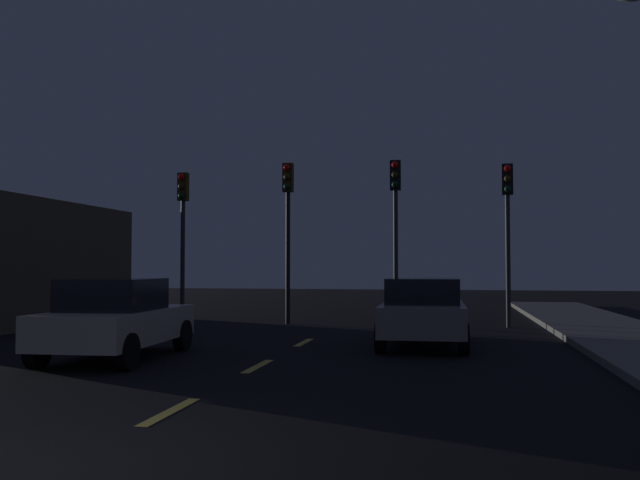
# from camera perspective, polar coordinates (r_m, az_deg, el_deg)

# --- Properties ---
(ground_plane) EXTENTS (80.00, 80.00, 0.00)m
(ground_plane) POSITION_cam_1_polar(r_m,az_deg,el_deg) (12.75, -4.51, -10.23)
(ground_plane) COLOR black
(lane_stripe_second) EXTENTS (0.16, 1.60, 0.01)m
(lane_stripe_second) POSITION_cam_1_polar(r_m,az_deg,el_deg) (8.65, -12.57, -13.98)
(lane_stripe_second) COLOR #EACC4C
(lane_stripe_second) RESTS_ON ground_plane
(lane_stripe_third) EXTENTS (0.16, 1.60, 0.01)m
(lane_stripe_third) POSITION_cam_1_polar(r_m,az_deg,el_deg) (12.18, -5.28, -10.59)
(lane_stripe_third) COLOR #EACC4C
(lane_stripe_third) RESTS_ON ground_plane
(lane_stripe_fourth) EXTENTS (0.16, 1.60, 0.01)m
(lane_stripe_fourth) POSITION_cam_1_polar(r_m,az_deg,el_deg) (15.83, -1.38, -8.66)
(lane_stripe_fourth) COLOR #EACC4C
(lane_stripe_fourth) RESTS_ON ground_plane
(traffic_signal_far_left) EXTENTS (0.32, 0.38, 4.78)m
(traffic_signal_far_left) POSITION_cam_1_polar(r_m,az_deg,el_deg) (21.97, -11.56, 1.92)
(traffic_signal_far_left) COLOR #2D2D30
(traffic_signal_far_left) RESTS_ON ground_plane
(traffic_signal_center_left) EXTENTS (0.32, 0.38, 4.99)m
(traffic_signal_center_left) POSITION_cam_1_polar(r_m,az_deg,el_deg) (20.90, -2.74, 2.46)
(traffic_signal_center_left) COLOR black
(traffic_signal_center_left) RESTS_ON ground_plane
(traffic_signal_center_right) EXTENTS (0.32, 0.38, 4.97)m
(traffic_signal_center_right) POSITION_cam_1_polar(r_m,az_deg,el_deg) (20.37, 6.41, 2.57)
(traffic_signal_center_right) COLOR #2D2D30
(traffic_signal_center_right) RESTS_ON ground_plane
(traffic_signal_far_right) EXTENTS (0.32, 0.38, 4.77)m
(traffic_signal_far_right) POSITION_cam_1_polar(r_m,az_deg,el_deg) (20.36, 15.61, 2.27)
(traffic_signal_far_right) COLOR #2D2D30
(traffic_signal_far_right) RESTS_ON ground_plane
(car_stopped_ahead) EXTENTS (1.95, 3.99, 1.51)m
(car_stopped_ahead) POSITION_cam_1_polar(r_m,az_deg,el_deg) (15.23, 8.72, -6.02)
(car_stopped_ahead) COLOR gray
(car_stopped_ahead) RESTS_ON ground_plane
(car_adjacent_lane) EXTENTS (2.04, 3.95, 1.54)m
(car_adjacent_lane) POSITION_cam_1_polar(r_m,az_deg,el_deg) (13.55, -16.90, -6.39)
(car_adjacent_lane) COLOR beige
(car_adjacent_lane) RESTS_ON ground_plane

